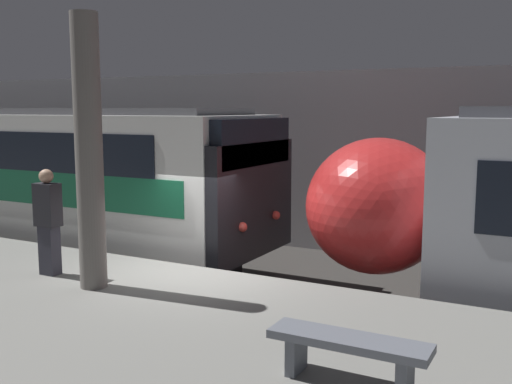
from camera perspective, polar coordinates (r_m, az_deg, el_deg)
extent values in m
plane|color=#33302D|center=(10.10, -5.23, -13.24)|extent=(120.00, 120.00, 0.00)
cube|color=slate|center=(8.01, -15.82, -15.01)|extent=(40.00, 5.19, 1.12)
cube|color=#939399|center=(15.26, 7.95, 2.79)|extent=(50.00, 0.15, 4.58)
cylinder|color=slate|center=(8.62, -15.62, 3.57)|extent=(0.38, 0.38, 3.82)
ellipsoid|color=red|center=(10.51, 11.53, -1.26)|extent=(2.42, 2.81, 2.33)
sphere|color=#F2EFCC|center=(10.89, 6.66, -3.07)|extent=(0.20, 0.20, 0.20)
cube|color=black|center=(11.44, -0.30, -0.78)|extent=(0.25, 2.99, 2.22)
cube|color=black|center=(11.33, -0.31, 4.78)|extent=(0.25, 2.68, 0.89)
sphere|color=#EA4C42|center=(10.85, -1.29, -3.35)|extent=(0.18, 0.18, 0.18)
sphere|color=#EA4C42|center=(12.04, 1.89, -2.22)|extent=(0.18, 0.18, 0.18)
cube|color=#2D2D38|center=(9.71, -19.05, -5.27)|extent=(0.28, 0.20, 0.75)
cube|color=#232328|center=(9.58, -19.24, -1.15)|extent=(0.38, 0.24, 0.66)
sphere|color=tan|center=(9.52, -19.36, 1.43)|extent=(0.21, 0.21, 0.21)
cube|color=slate|center=(5.97, 3.86, -14.90)|extent=(0.10, 0.32, 0.41)
cube|color=slate|center=(5.67, 14.02, -16.45)|extent=(0.10, 0.32, 0.41)
cube|color=slate|center=(5.72, 8.83, -13.83)|extent=(1.50, 0.40, 0.08)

